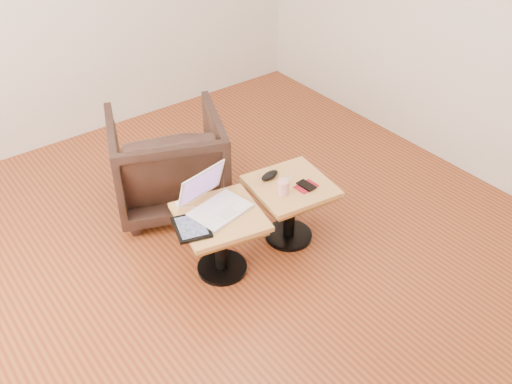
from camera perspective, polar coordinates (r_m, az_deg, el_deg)
room_shell at (r=2.95m, az=-4.08°, el=10.84°), size 4.52×4.52×2.71m
side_table_left at (r=3.54m, az=-3.58°, el=-3.73°), size 0.59×0.59×0.45m
side_table_right at (r=3.80m, az=3.45°, el=-0.58°), size 0.56×0.56×0.45m
laptop at (r=3.50m, az=-4.22°, el=-0.99°), size 0.41×0.38×0.25m
tablet at (r=3.38m, az=-6.48°, el=-3.51°), size 0.26×0.30×0.02m
charging_adapter at (r=3.57m, az=-7.72°, el=-1.20°), size 0.04×0.04×0.02m
glasses_case at (r=3.77m, az=1.38°, el=1.67°), size 0.15×0.09×0.05m
striped_cup at (r=3.62m, az=2.73°, el=0.46°), size 0.09×0.09×0.09m
earbuds_tangle at (r=3.78m, az=3.27°, el=1.48°), size 0.08×0.05×0.02m
phone_on_sleeve at (r=3.71m, az=5.05°, el=0.61°), size 0.15×0.13×0.02m
armchair at (r=4.16m, az=-8.82°, el=3.05°), size 1.02×1.03×0.72m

